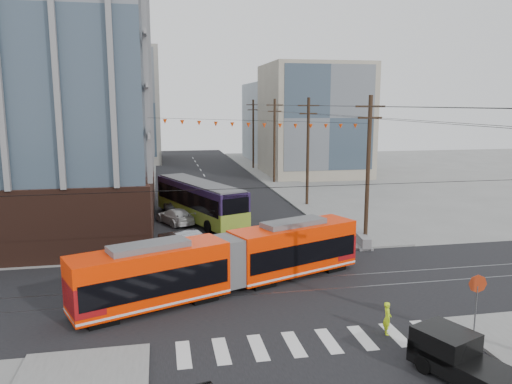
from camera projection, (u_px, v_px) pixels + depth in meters
ground at (294, 315)px, 24.89m from camera, size 160.00×160.00×0.00m
bg_bldg_nw_near at (81, 114)px, 70.38m from camera, size 18.00×16.00×18.00m
bg_bldg_ne_near at (314, 120)px, 72.88m from camera, size 14.00×14.00×16.00m
bg_bldg_nw_far at (115, 106)px, 90.10m from camera, size 16.00×18.00×20.00m
bg_bldg_ne_far at (291, 122)px, 92.76m from camera, size 16.00×16.00×14.00m
utility_pole_far at (253, 135)px, 79.64m from camera, size 0.30×0.30×11.00m
streetcar at (228, 262)px, 27.90m from camera, size 16.93×8.74×3.33m
city_bus at (200, 201)px, 44.55m from camera, size 7.33×12.92×3.63m
pickup_truck at (477, 366)px, 18.40m from camera, size 3.55×5.33×1.70m
parked_car_silver at (183, 241)px, 35.22m from camera, size 3.59×5.32×1.66m
parked_car_white at (175, 216)px, 43.56m from camera, size 3.68×5.11×1.37m
parked_car_grey at (175, 205)px, 48.33m from camera, size 2.89×5.39×1.44m
pedestrian at (387, 318)px, 22.71m from camera, size 0.52×0.64×1.53m
stop_sign at (476, 308)px, 22.30m from camera, size 0.93×0.93×2.75m
jersey_barrier at (359, 238)px, 37.60m from camera, size 1.57×4.40×0.86m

